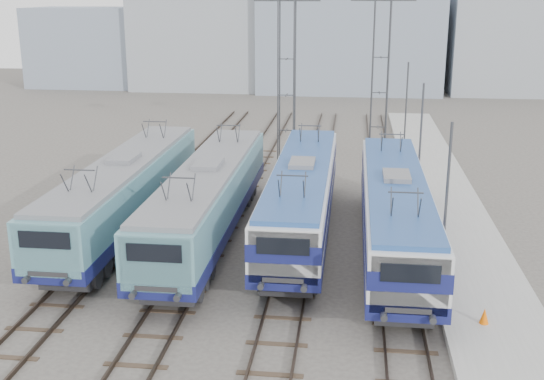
{
  "coord_description": "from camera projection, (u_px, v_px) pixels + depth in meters",
  "views": [
    {
      "loc": [
        4.65,
        -25.42,
        11.99
      ],
      "look_at": [
        0.77,
        7.0,
        2.45
      ],
      "focal_mm": 45.0,
      "sensor_mm": 36.0,
      "label": 1
    }
  ],
  "objects": [
    {
      "name": "platform",
      "position": [
        459.0,
        234.0,
        34.54
      ],
      "size": [
        4.0,
        70.0,
        0.3
      ],
      "primitive_type": "cube",
      "color": "#9E9E99",
      "rests_on": "ground"
    },
    {
      "name": "building_west",
      "position": [
        208.0,
        32.0,
        86.84
      ],
      "size": [
        18.0,
        12.0,
        14.0
      ],
      "primitive_type": "cube",
      "color": "#939AA2",
      "rests_on": "ground"
    },
    {
      "name": "mast_mid",
      "position": [
        420.0,
        144.0,
        39.5
      ],
      "size": [
        0.12,
        0.12,
        7.0
      ],
      "primitive_type": "cylinder",
      "color": "#3F4247",
      "rests_on": "ground"
    },
    {
      "name": "locomotive_far_right",
      "position": [
        395.0,
        208.0,
        31.5
      ],
      "size": [
        2.91,
        18.39,
        3.46
      ],
      "color": "navy",
      "rests_on": "ground"
    },
    {
      "name": "catenary_tower_east",
      "position": [
        380.0,
        70.0,
        48.39
      ],
      "size": [
        4.5,
        1.2,
        12.0
      ],
      "color": "#3F4247",
      "rests_on": "ground"
    },
    {
      "name": "building_far_west",
      "position": [
        89.0,
        47.0,
        89.23
      ],
      "size": [
        14.0,
        10.0,
        10.0
      ],
      "primitive_type": "cube",
      "color": "#818EA1",
      "rests_on": "ground"
    },
    {
      "name": "mast_front",
      "position": [
        446.0,
        206.0,
        28.07
      ],
      "size": [
        0.12,
        0.12,
        7.0
      ],
      "primitive_type": "cylinder",
      "color": "#3F4247",
      "rests_on": "ground"
    },
    {
      "name": "ground",
      "position": [
        233.0,
        293.0,
        28.12
      ],
      "size": [
        160.0,
        160.0,
        0.0
      ],
      "primitive_type": "plane",
      "color": "#514C47"
    },
    {
      "name": "mast_rear",
      "position": [
        406.0,
        109.0,
        50.94
      ],
      "size": [
        0.12,
        0.12,
        7.0
      ],
      "primitive_type": "cylinder",
      "color": "#3F4247",
      "rests_on": "ground"
    },
    {
      "name": "locomotive_center_right",
      "position": [
        302.0,
        193.0,
        33.91
      ],
      "size": [
        2.9,
        18.31,
        3.44
      ],
      "color": "navy",
      "rests_on": "ground"
    },
    {
      "name": "locomotive_center_left",
      "position": [
        208.0,
        197.0,
        33.27
      ],
      "size": [
        2.97,
        18.75,
        3.53
      ],
      "color": "navy",
      "rests_on": "ground"
    },
    {
      "name": "catenary_tower_west",
      "position": [
        287.0,
        71.0,
        47.23
      ],
      "size": [
        4.5,
        1.2,
        12.0
      ],
      "color": "#3F4247",
      "rests_on": "ground"
    },
    {
      "name": "building_center",
      "position": [
        351.0,
        16.0,
        84.23
      ],
      "size": [
        22.0,
        14.0,
        18.0
      ],
      "primitive_type": "cube",
      "color": "#818EA1",
      "rests_on": "ground"
    },
    {
      "name": "locomotive_far_left",
      "position": [
        124.0,
        190.0,
        34.54
      ],
      "size": [
        2.95,
        18.65,
        3.51
      ],
      "color": "navy",
      "rests_on": "ground"
    },
    {
      "name": "safety_cone",
      "position": [
        484.0,
        316.0,
        24.87
      ],
      "size": [
        0.34,
        0.34,
        0.6
      ],
      "primitive_type": "cone",
      "color": "#FA6604",
      "rests_on": "platform"
    },
    {
      "name": "building_east",
      "position": [
        515.0,
        42.0,
        82.79
      ],
      "size": [
        16.0,
        12.0,
        12.0
      ],
      "primitive_type": "cube",
      "color": "#939AA2",
      "rests_on": "ground"
    }
  ]
}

